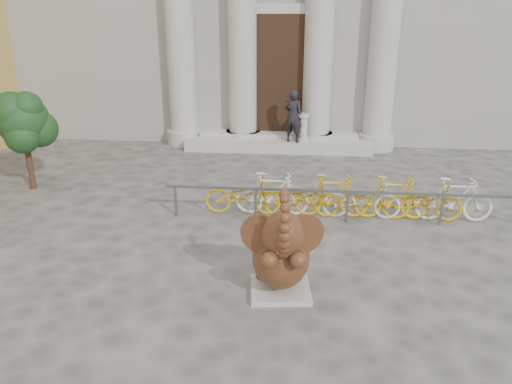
# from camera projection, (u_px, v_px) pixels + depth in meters

# --- Properties ---
(ground) EXTENTS (80.00, 80.00, 0.00)m
(ground) POSITION_uv_depth(u_px,v_px,m) (247.00, 315.00, 7.66)
(ground) COLOR #474442
(ground) RESTS_ON ground
(entrance_steps) EXTENTS (6.00, 1.20, 0.36)m
(entrance_steps) POSITION_uv_depth(u_px,v_px,m) (278.00, 144.00, 16.36)
(entrance_steps) COLOR #A8A59E
(entrance_steps) RESTS_ON ground
(elephant_statue) EXTENTS (1.30, 1.48, 1.94)m
(elephant_statue) POSITION_uv_depth(u_px,v_px,m) (281.00, 255.00, 7.99)
(elephant_statue) COLOR #A8A59E
(elephant_statue) RESTS_ON ground
(bike_rack) EXTENTS (8.00, 0.53, 1.00)m
(bike_rack) POSITION_uv_depth(u_px,v_px,m) (346.00, 196.00, 11.02)
(bike_rack) COLOR slate
(bike_rack) RESTS_ON ground
(tree) EXTENTS (1.45, 1.33, 2.52)m
(tree) POSITION_uv_depth(u_px,v_px,m) (23.00, 122.00, 12.31)
(tree) COLOR #332114
(tree) RESTS_ON ground
(pedestrian) EXTENTS (0.69, 0.56, 1.65)m
(pedestrian) POSITION_uv_depth(u_px,v_px,m) (293.00, 116.00, 15.63)
(pedestrian) COLOR black
(pedestrian) RESTS_ON entrance_steps
(balustrade_post) EXTENTS (0.36, 0.36, 0.89)m
(balustrade_post) POSITION_uv_depth(u_px,v_px,m) (303.00, 129.00, 15.80)
(balustrade_post) COLOR #A8A59E
(balustrade_post) RESTS_ON entrance_steps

